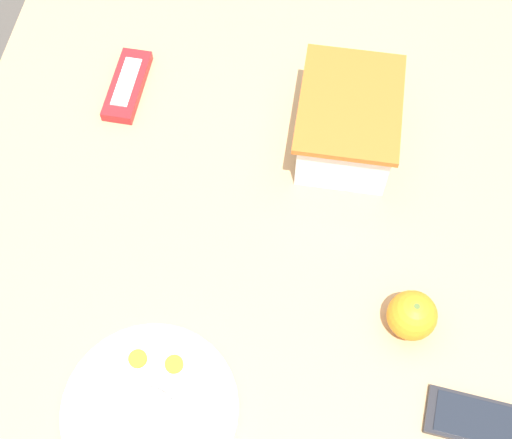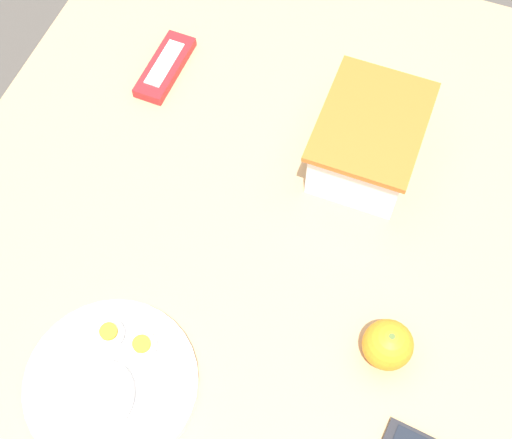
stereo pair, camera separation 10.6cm
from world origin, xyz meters
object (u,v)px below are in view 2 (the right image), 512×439
object	(u,v)px
orange_fruit	(388,345)
candy_bar	(165,67)
rice_plate	(109,384)
food_container	(368,142)

from	to	relation	value
orange_fruit	candy_bar	distance (m)	0.61
candy_bar	rice_plate	bearing A→B (deg)	16.68
orange_fruit	candy_bar	bearing A→B (deg)	-125.47
food_container	rice_plate	size ratio (longest dim) A/B	0.86
orange_fruit	rice_plate	bearing A→B (deg)	-61.64
orange_fruit	food_container	bearing A→B (deg)	-158.26
rice_plate	candy_bar	world-z (taller)	rice_plate
food_container	rice_plate	bearing A→B (deg)	-24.06
food_container	rice_plate	xyz separation A→B (m)	(0.48, -0.21, -0.03)
rice_plate	food_container	bearing A→B (deg)	155.94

